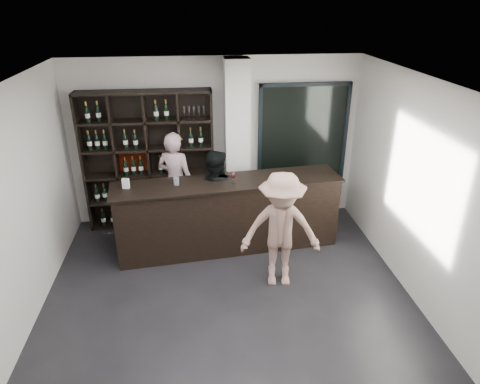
{
  "coord_description": "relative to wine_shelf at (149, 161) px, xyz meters",
  "views": [
    {
      "loc": [
        -0.38,
        -4.42,
        3.8
      ],
      "look_at": [
        0.25,
        1.1,
        1.22
      ],
      "focal_mm": 32.0,
      "sensor_mm": 36.0,
      "label": 1
    }
  ],
  "objects": [
    {
      "name": "floor",
      "position": [
        1.15,
        -2.57,
        -1.2
      ],
      "size": [
        5.0,
        5.5,
        0.01
      ],
      "primitive_type": "cube",
      "color": "black",
      "rests_on": "ground"
    },
    {
      "name": "wine_shelf",
      "position": [
        0.0,
        0.0,
        0.0
      ],
      "size": [
        2.2,
        0.35,
        2.4
      ],
      "primitive_type": null,
      "color": "black",
      "rests_on": "floor"
    },
    {
      "name": "structural_column",
      "position": [
        1.5,
        -0.1,
        0.25
      ],
      "size": [
        0.4,
        0.4,
        2.9
      ],
      "primitive_type": "cube",
      "color": "silver",
      "rests_on": "floor"
    },
    {
      "name": "glass_panel",
      "position": [
        2.7,
        0.12,
        0.2
      ],
      "size": [
        1.6,
        0.08,
        2.1
      ],
      "color": "black",
      "rests_on": "floor"
    },
    {
      "name": "tasting_counter",
      "position": [
        1.27,
        -0.96,
        -0.61
      ],
      "size": [
        3.57,
        0.73,
        1.18
      ],
      "rotation": [
        0.0,
        0.0,
        0.1
      ],
      "color": "black",
      "rests_on": "floor"
    },
    {
      "name": "taster_pink",
      "position": [
        0.43,
        -0.17,
        -0.32
      ],
      "size": [
        0.75,
        0.64,
        1.75
      ],
      "primitive_type": "imported",
      "rotation": [
        0.0,
        0.0,
        2.72
      ],
      "color": "#C9A3A9",
      "rests_on": "floor"
    },
    {
      "name": "taster_black",
      "position": [
        1.07,
        -0.72,
        -0.4
      ],
      "size": [
        0.89,
        0.76,
        1.6
      ],
      "primitive_type": "imported",
      "rotation": [
        0.0,
        0.0,
        2.93
      ],
      "color": "black",
      "rests_on": "floor"
    },
    {
      "name": "customer",
      "position": [
        1.9,
        -1.99,
        -0.35
      ],
      "size": [
        1.17,
        0.77,
        1.7
      ],
      "primitive_type": "imported",
      "rotation": [
        0.0,
        0.0,
        -0.13
      ],
      "color": "#9E786B",
      "rests_on": "floor"
    },
    {
      "name": "wine_glass",
      "position": [
        1.34,
        -1.02,
        0.07
      ],
      "size": [
        0.09,
        0.09,
        0.19
      ],
      "primitive_type": null,
      "rotation": [
        0.0,
        0.0,
        0.1
      ],
      "color": "white",
      "rests_on": "tasting_counter"
    },
    {
      "name": "spit_cup",
      "position": [
        0.48,
        -1.0,
        0.04
      ],
      "size": [
        0.09,
        0.09,
        0.12
      ],
      "primitive_type": "cylinder",
      "rotation": [
        0.0,
        0.0,
        -0.05
      ],
      "color": "silver",
      "rests_on": "tasting_counter"
    },
    {
      "name": "napkin_stack",
      "position": [
        2.28,
        -0.97,
        -0.01
      ],
      "size": [
        0.11,
        0.11,
        0.02
      ],
      "primitive_type": "cube",
      "rotation": [
        0.0,
        0.0,
        -0.0
      ],
      "color": "white",
      "rests_on": "tasting_counter"
    },
    {
      "name": "card_stand",
      "position": [
        -0.26,
        -1.04,
        0.05
      ],
      "size": [
        0.11,
        0.07,
        0.15
      ],
      "primitive_type": "cube",
      "rotation": [
        0.0,
        0.0,
        -0.25
      ],
      "color": "white",
      "rests_on": "tasting_counter"
    }
  ]
}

